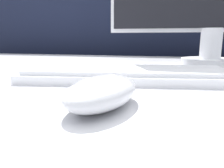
{
  "coord_description": "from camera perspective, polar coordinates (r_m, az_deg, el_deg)",
  "views": [
    {
      "loc": [
        0.07,
        -0.48,
        0.85
      ],
      "look_at": [
        0.0,
        -0.2,
        0.79
      ],
      "focal_mm": 35.0,
      "sensor_mm": 36.0,
      "label": 1
    }
  ],
  "objects": [
    {
      "name": "partition_panel",
      "position": [
        1.2,
        9.65,
        -3.04
      ],
      "size": [
        5.0,
        0.03,
        1.1
      ],
      "color": "black",
      "rests_on": "ground_plane"
    },
    {
      "name": "computer_mouse_near",
      "position": [
        0.26,
        -2.0,
        -2.14
      ],
      "size": [
        0.09,
        0.14,
        0.04
      ],
      "rotation": [
        0.0,
        0.0,
        -0.21
      ],
      "color": "silver",
      "rests_on": "desk"
    },
    {
      "name": "keyboard",
      "position": [
        0.43,
        3.89,
        2.55
      ],
      "size": [
        0.42,
        0.19,
        0.02
      ],
      "rotation": [
        0.0,
        0.0,
        0.14
      ],
      "color": "white",
      "rests_on": "desk"
    }
  ]
}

